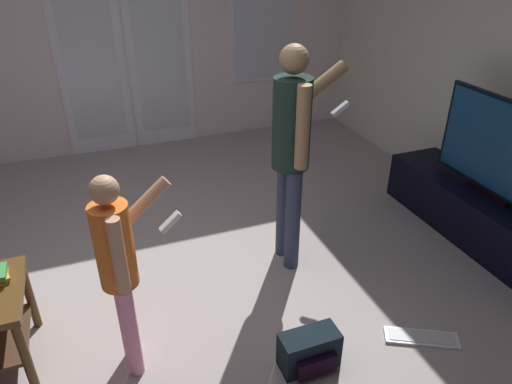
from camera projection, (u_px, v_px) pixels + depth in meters
The scene contains 8 objects.
ground_plane at pixel (147, 301), 3.16m from camera, with size 6.00×5.53×0.02m, color #A59A95.
wall_back_with_doors at pixel (95, 23), 4.75m from camera, with size 6.00×0.09×2.83m.
tv_stand at pixel (482, 217), 3.70m from camera, with size 0.49×1.80×0.40m.
flat_screen_tv at pixel (500, 150), 3.42m from camera, with size 0.08×1.12×0.75m.
person_adult at pixel (293, 142), 3.10m from camera, with size 0.64×0.43×1.59m.
person_child at pixel (119, 261), 2.34m from camera, with size 0.47×0.35×1.21m.
backpack at pixel (310, 351), 2.62m from camera, with size 0.34×0.20×0.23m.
loose_keyboard at pixel (422, 338), 2.84m from camera, with size 0.45×0.32×0.02m.
Camera 1 is at (-0.17, -2.51, 2.16)m, focal length 32.77 mm.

